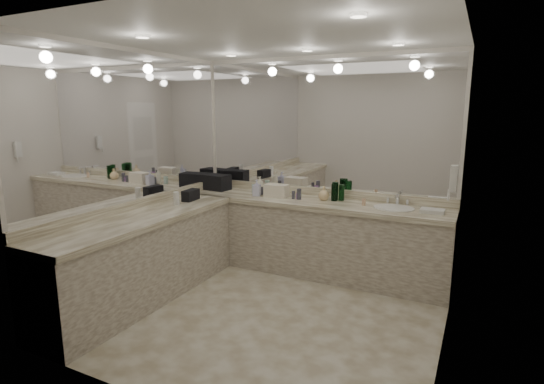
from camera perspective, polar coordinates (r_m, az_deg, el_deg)
The scene contains 35 objects.
floor at distance 4.35m, azimuth -0.67°, elevation -15.85°, with size 3.20×3.20×0.00m, color beige.
ceiling at distance 3.92m, azimuth -0.76°, elevation 20.33°, with size 3.20×3.20×0.00m, color white.
wall_back at distance 5.30m, azimuth 6.75°, elevation 3.77°, with size 3.20×0.02×2.60m, color beige.
wall_left at distance 4.87m, azimuth -17.73°, elevation 2.66°, with size 0.02×3.00×2.60m, color beige.
wall_right at distance 3.51m, azimuth 23.18°, elevation -0.82°, with size 0.02×3.00×2.60m, color beige.
vanity_back_base at distance 5.21m, azimuth 5.40°, elevation -6.25°, with size 3.20×0.60×0.84m, color beige.
vanity_back_top at distance 5.08m, azimuth 5.45°, elevation -1.44°, with size 3.20×0.64×0.06m, color #EBE3C7.
vanity_left_base at distance 4.66m, azimuth -16.98°, elevation -8.82°, with size 0.60×2.40×0.84m, color beige.
vanity_left_top at distance 4.53m, azimuth -17.21°, elevation -3.48°, with size 0.64×2.42×0.06m, color #EBE3C7.
backsplash_back at distance 5.33m, azimuth 6.59°, elevation 0.01°, with size 3.20×0.04×0.10m, color #EBE3C7.
backsplash_left at distance 4.91m, azimuth -17.32°, elevation -1.39°, with size 0.04×3.00×0.10m, color #EBE3C7.
mirror_back at distance 5.25m, azimuth 6.82°, elevation 8.90°, with size 3.12×0.01×1.55m, color white.
mirror_left at distance 4.82m, azimuth -17.96°, elevation 8.25°, with size 0.01×2.92×1.55m, color white.
sink at distance 4.84m, azimuth 16.05°, elevation -2.18°, with size 0.44×0.44×0.03m, color white.
faucet at distance 5.03m, azimuth 16.54°, elevation -0.84°, with size 0.24×0.16×0.14m, color silver.
wall_phone at distance 4.20m, azimuth 23.24°, elevation 1.69°, with size 0.06×0.10×0.24m, color white.
door at distance 3.09m, azimuth 21.97°, elevation -7.08°, with size 0.02×0.82×2.10m, color white.
black_toiletry_bag at distance 5.75m, azimuth -7.50°, elevation 1.33°, with size 0.36×0.23×0.20m, color black.
black_bag_spill at distance 5.14m, azimuth -10.88°, elevation -0.37°, with size 0.11×0.24×0.13m, color black.
cream_cosmetic_case at distance 5.24m, azimuth 0.59°, elevation 0.22°, with size 0.28×0.17×0.16m, color silver.
hand_towel at distance 4.75m, azimuth 20.75°, elevation -2.40°, with size 0.24×0.16×0.04m, color white.
lotion_left at distance 4.93m, azimuth -12.75°, elevation -0.79°, with size 0.07×0.07×0.15m, color white.
soap_bottle_a at distance 5.43m, azimuth -1.64°, elevation 0.95°, with size 0.09×0.09×0.22m, color white.
soap_bottle_b at distance 5.29m, azimuth -2.06°, elevation 0.58°, with size 0.09×0.09×0.21m, color silver.
soap_bottle_c at distance 5.08m, azimuth 6.99°, elevation -0.16°, with size 0.13×0.13×0.17m, color beige.
green_bottle_0 at distance 5.06m, azimuth 8.37°, elevation -0.04°, with size 0.07×0.07×0.20m, color #104F1D.
green_bottle_1 at distance 5.09m, azimuth 9.33°, elevation -0.08°, with size 0.07×0.07×0.19m, color #104F1D.
green_bottle_2 at distance 5.12m, azimuth 8.49°, elevation 0.14°, with size 0.07×0.07×0.21m, color #104F1D.
green_bottle_3 at distance 5.11m, azimuth 8.41°, elevation -0.04°, with size 0.07×0.07×0.18m, color #104F1D.
amenity_bottle_0 at distance 5.13m, azimuth 3.59°, elevation -0.56°, with size 0.06×0.06×0.07m, color #9966B2.
amenity_bottle_1 at distance 5.39m, azimuth -1.46°, elevation 0.16°, with size 0.06×0.06×0.09m, color #3F3F4C.
amenity_bottle_2 at distance 5.52m, azimuth -2.41°, elevation 0.49°, with size 0.06×0.06×0.11m, color silver.
amenity_bottle_3 at distance 5.10m, azimuth 3.66°, elevation -0.28°, with size 0.05×0.05×0.13m, color #3F3F4C.
amenity_bottle_4 at distance 4.89m, azimuth 12.25°, elevation -1.32°, with size 0.04×0.04×0.08m, color #E0B28C.
amenity_bottle_5 at distance 5.13m, azimuth 2.88°, elevation -0.39°, with size 0.04×0.04×0.10m, color #3F3F4C.
Camera 1 is at (1.77, -3.44, 1.98)m, focal length 28.00 mm.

